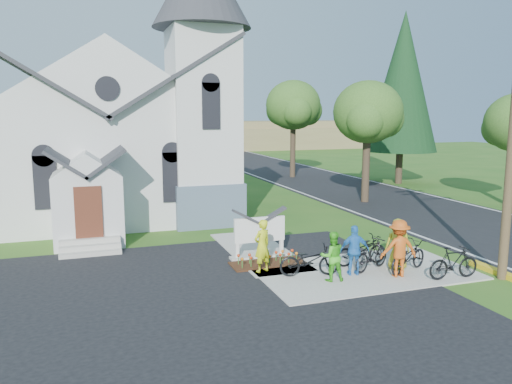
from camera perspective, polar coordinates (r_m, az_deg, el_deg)
name	(u,v)px	position (r m, az deg, el deg)	size (l,w,h in m)	color
ground	(330,282)	(15.94, 8.45, -10.13)	(120.00, 120.00, 0.00)	#2B5D1A
parking_lot	(96,343)	(12.46, -17.80, -16.07)	(20.00, 16.00, 0.02)	black
road	(360,193)	(33.46, 11.85, -0.09)	(8.00, 90.00, 0.02)	black
sidewalk	(364,271)	(17.05, 12.20, -8.86)	(7.00, 4.00, 0.05)	#A7A397
church	(116,112)	(25.86, -15.76, 8.80)	(12.35, 12.00, 13.00)	silver
church_sign	(260,230)	(18.02, 0.41, -4.38)	(2.20, 0.40, 1.70)	#A7A397
flower_bed	(268,264)	(17.46, 1.40, -8.19)	(2.60, 1.10, 0.07)	#3B2110
tree_road_near	(368,113)	(29.71, 12.65, 8.83)	(4.00, 4.00, 7.05)	#34281C
tree_road_mid	(293,106)	(40.63, 4.28, 9.83)	(4.40, 4.40, 7.80)	#34281C
conifer	(403,82)	(38.36, 16.44, 11.94)	(5.20, 5.20, 12.40)	#34281C
distant_hills	(163,135)	(70.49, -10.60, 6.43)	(61.00, 10.00, 5.60)	olive
cyclist_0	(262,246)	(16.35, 0.71, -6.15)	(0.64, 0.42, 1.74)	#C9D519
bike_0	(309,260)	(16.13, 6.12, -7.77)	(0.67, 1.93, 1.01)	black
cyclist_1	(332,256)	(15.70, 8.70, -7.27)	(0.76, 0.59, 1.56)	green
bike_1	(372,254)	(17.03, 13.08, -6.97)	(0.50, 1.77, 1.06)	black
cyclist_2	(355,250)	(16.36, 11.20, -6.54)	(0.95, 0.40, 1.62)	blue
bike_2	(361,250)	(17.54, 11.94, -6.53)	(0.68, 1.94, 1.02)	black
cyclist_3	(399,248)	(16.53, 16.01, -6.20)	(1.18, 0.68, 1.83)	#C45015
bike_3	(454,263)	(16.92, 21.66, -7.52)	(0.49, 1.73, 1.04)	black
cyclist_4	(398,244)	(17.29, 15.91, -5.73)	(0.83, 0.54, 1.71)	#ADA720
bike_4	(408,257)	(17.17, 16.98, -7.08)	(0.68, 1.94, 1.02)	black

